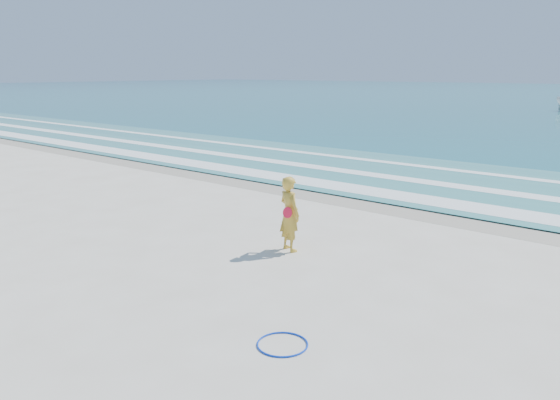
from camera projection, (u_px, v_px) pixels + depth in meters
The scene contains 8 objects.
ground at pixel (140, 270), 12.27m from camera, with size 400.00×400.00×0.00m, color silver.
wet_sand at pixel (354, 199), 19.01m from camera, with size 400.00×2.40×0.00m, color #B2A893.
shallow at pixel (418, 177), 22.74m from camera, with size 400.00×10.00×0.01m, color #59B7AD.
foam_near at pixel (373, 191), 19.97m from camera, with size 400.00×1.40×0.01m, color white.
foam_mid at pixel (409, 180), 22.14m from camera, with size 400.00×0.90×0.01m, color white.
foam_far at pixel (443, 169), 24.62m from camera, with size 400.00×0.60×0.01m, color white.
hoop at pixel (282, 344), 8.89m from camera, with size 0.85×0.85×0.03m, color #0B38CE.
woman at pixel (290, 214), 13.39m from camera, with size 0.79×0.64×1.87m.
Camera 1 is at (9.83, -6.89, 4.36)m, focal length 35.00 mm.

